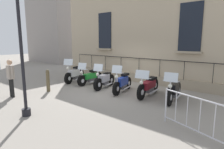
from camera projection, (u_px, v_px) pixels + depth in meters
ground_plane at (113, 90)px, 9.78m from camera, size 60.00×60.00×0.00m
building_facade at (144, 27)px, 11.31m from camera, size 0.82×12.72×6.61m
motorcycle_white at (74, 74)px, 11.54m from camera, size 1.89×0.87×1.44m
motorcycle_green at (90, 77)px, 10.95m from camera, size 1.96×0.71×1.28m
motorcycle_silver at (104, 80)px, 10.06m from camera, size 1.92×0.70×1.34m
motorcycle_blue at (122, 83)px, 9.27m from camera, size 1.95×0.72×1.37m
motorcycle_maroon at (148, 86)px, 8.61m from camera, size 2.16×0.74×1.26m
motorcycle_black at (174, 91)px, 7.88m from camera, size 2.01×0.63×1.28m
lamppost at (18, 3)px, 5.79m from camera, size 0.38×1.08×4.54m
crowd_barrier at (193, 114)px, 5.03m from camera, size 0.69×1.87×1.05m
bollard at (48, 80)px, 9.36m from camera, size 0.17×0.17×1.09m
pedestrian_standing at (11, 76)px, 8.38m from camera, size 0.25×0.53×1.66m
distant_building at (60, 23)px, 22.87m from camera, size 5.14×6.39×9.08m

